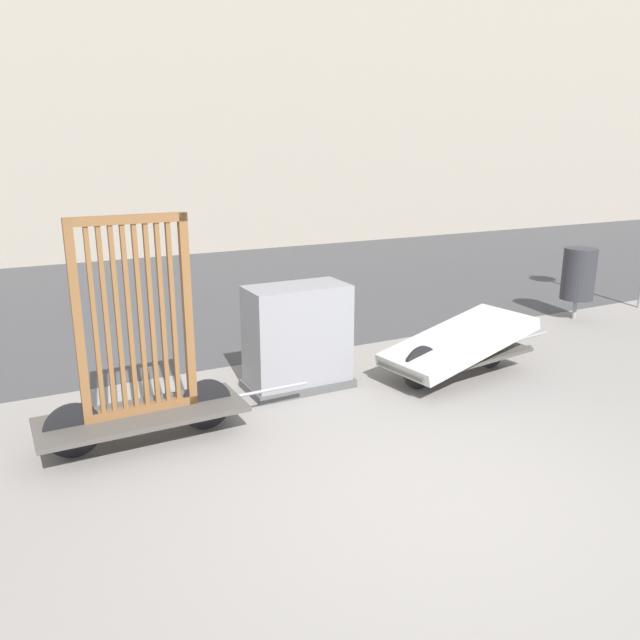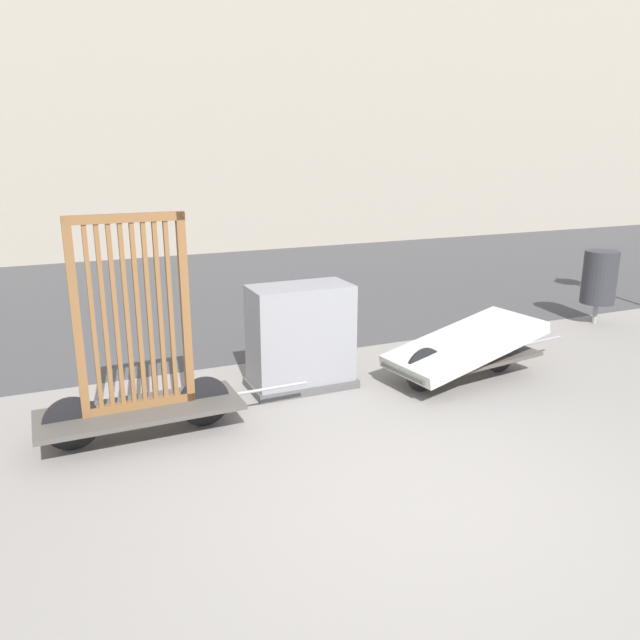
{
  "view_description": "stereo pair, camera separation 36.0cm",
  "coord_description": "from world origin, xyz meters",
  "px_view_note": "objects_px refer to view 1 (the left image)",
  "views": [
    {
      "loc": [
        -2.59,
        -3.2,
        2.44
      ],
      "look_at": [
        0.0,
        1.84,
        0.87
      ],
      "focal_mm": 35.0,
      "sensor_mm": 36.0,
      "label": 1
    },
    {
      "loc": [
        -2.27,
        -3.35,
        2.44
      ],
      "look_at": [
        0.0,
        1.84,
        0.87
      ],
      "focal_mm": 35.0,
      "sensor_mm": 36.0,
      "label": 2
    }
  ],
  "objects_px": {
    "utility_cabinet": "(297,341)",
    "bike_cart_with_mattress": "(459,345)",
    "bike_cart_with_bedframe": "(140,373)",
    "trash_bin": "(579,274)"
  },
  "relations": [
    {
      "from": "utility_cabinet",
      "to": "trash_bin",
      "type": "relative_size",
      "value": 1.05
    },
    {
      "from": "bike_cart_with_bedframe",
      "to": "trash_bin",
      "type": "height_order",
      "value": "bike_cart_with_bedframe"
    },
    {
      "from": "bike_cart_with_bedframe",
      "to": "bike_cart_with_mattress",
      "type": "xyz_separation_m",
      "value": [
        3.39,
        0.0,
        -0.25
      ]
    },
    {
      "from": "bike_cart_with_bedframe",
      "to": "utility_cabinet",
      "type": "bearing_deg",
      "value": 16.72
    },
    {
      "from": "utility_cabinet",
      "to": "trash_bin",
      "type": "bearing_deg",
      "value": 7.02
    },
    {
      "from": "bike_cart_with_bedframe",
      "to": "utility_cabinet",
      "type": "xyz_separation_m",
      "value": [
        1.71,
        0.55,
        -0.12
      ]
    },
    {
      "from": "bike_cart_with_bedframe",
      "to": "utility_cabinet",
      "type": "relative_size",
      "value": 2.21
    },
    {
      "from": "trash_bin",
      "to": "bike_cart_with_bedframe",
      "type": "bearing_deg",
      "value": -170.06
    },
    {
      "from": "bike_cart_with_mattress",
      "to": "trash_bin",
      "type": "relative_size",
      "value": 2.33
    },
    {
      "from": "utility_cabinet",
      "to": "bike_cart_with_mattress",
      "type": "bearing_deg",
      "value": -18.12
    }
  ]
}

